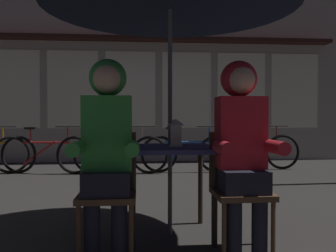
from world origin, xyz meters
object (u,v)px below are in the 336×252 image
lantern (176,132)px  chair_left (108,186)px  bicycle_second (46,154)px  chair_right (239,184)px  bicycle_fourth (187,153)px  person_right_hooded (241,136)px  person_left_hooded (107,137)px  bicycle_fifth (256,151)px  bicycle_third (120,154)px  cafe_table (170,159)px

lantern → chair_left: 0.74m
lantern → bicycle_second: size_ratio=0.14×
chair_right → bicycle_fourth: 3.77m
chair_left → bicycle_second: size_ratio=0.52×
person_right_hooded → bicycle_fourth: size_ratio=0.83×
person_left_hooded → person_right_hooded: same height
chair_left → bicycle_fourth: 3.93m
person_left_hooded → bicycle_second: 4.16m
bicycle_second → bicycle_fifth: 3.82m
person_left_hooded → bicycle_fifth: person_left_hooded is taller
lantern → chair_right: size_ratio=0.27×
lantern → bicycle_second: bearing=118.9°
bicycle_third → chair_left: bearing=-88.5°
cafe_table → bicycle_fifth: size_ratio=0.44×
chair_right → bicycle_second: chair_right is taller
bicycle_second → chair_right: bearing=-58.5°
person_left_hooded → bicycle_fifth: size_ratio=0.83×
cafe_table → person_right_hooded: (0.48, -0.43, 0.21)m
bicycle_fourth → bicycle_second: bearing=178.5°
lantern → bicycle_fourth: (0.57, 3.40, -0.51)m
bicycle_fourth → bicycle_fifth: bearing=10.1°
person_right_hooded → bicycle_fourth: bearing=88.0°
lantern → chair_right: bearing=-40.0°
person_right_hooded → chair_right: bearing=90.0°
person_right_hooded → bicycle_second: 4.57m
chair_right → lantern: bearing=140.0°
chair_left → person_right_hooded: person_right_hooded is taller
lantern → chair_left: (-0.53, -0.36, -0.37)m
chair_left → bicycle_fifth: bearing=58.8°
bicycle_third → lantern: bearing=-79.5°
person_left_hooded → bicycle_fourth: size_ratio=0.83×
chair_left → bicycle_fifth: (2.43, 4.00, -0.14)m
bicycle_third → cafe_table: bearing=-80.3°
person_left_hooded → person_right_hooded: bearing=0.0°
chair_left → bicycle_third: bearing=91.5°
chair_right → person_right_hooded: size_ratio=0.62×
person_right_hooded → bicycle_third: size_ratio=0.84×
bicycle_fourth → bicycle_third: bearing=-178.1°
lantern → bicycle_fifth: (1.90, 3.64, -0.51)m
chair_left → bicycle_fourth: (1.09, 3.77, -0.14)m
bicycle_fourth → bicycle_fifth: (1.33, 0.24, 0.00)m
cafe_table → bicycle_third: size_ratio=0.44×
person_right_hooded → bicycle_fifth: 4.35m
lantern → person_left_hooded: bearing=-141.3°
person_right_hooded → chair_left: bearing=176.6°
chair_left → person_right_hooded: 1.03m
person_right_hooded → bicycle_second: person_right_hooded is taller
chair_right → bicycle_third: 3.88m
person_right_hooded → bicycle_third: (-1.06, 3.79, -0.50)m
chair_left → bicycle_fifth: size_ratio=0.52×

